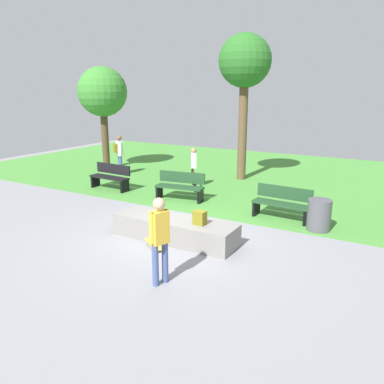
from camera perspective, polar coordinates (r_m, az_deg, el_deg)
The scene contains 14 objects.
ground_plane at distance 9.51m, azimuth -2.50°, elevation -6.75°, with size 28.00×28.00×0.00m, color gray.
grass_lawn at distance 16.46m, azimuth 12.34°, elevation 2.26°, with size 26.60×12.18×0.01m, color #478C38.
concrete_ledge at distance 9.27m, azimuth -2.61°, elevation -5.59°, with size 3.10×0.89×0.53m, color gray.
backpack_on_ledge at distance 8.76m, azimuth 1.16°, elevation -3.87°, with size 0.28×0.20×0.32m, color olive.
skater_performing_trick at distance 7.00m, azimuth -4.85°, elevation -6.37°, with size 0.30×0.41×1.67m.
skateboard_by_ledge at distance 8.97m, azimuth -5.73°, elevation -7.75°, with size 0.77×0.63×0.08m.
park_bench_near_path at distance 10.97m, azimuth 13.27°, elevation -1.53°, with size 1.63×0.57×0.91m.
park_bench_by_oak at distance 12.57m, azimuth -1.76°, elevation 0.96°, with size 1.65×0.70×0.91m.
park_bench_far_left at distance 14.26m, azimuth -12.02°, elevation 2.31°, with size 1.62×0.55×0.91m.
tree_broad_elm at distance 15.44m, azimuth 7.88°, elevation 18.30°, with size 2.02×2.02×5.61m.
tree_slender_maple at distance 17.90m, azimuth -13.19°, elevation 14.18°, with size 2.18×2.18×4.54m.
trash_bin at distance 10.37m, azimuth 18.41°, elevation -3.27°, with size 0.60×0.60×0.82m, color #4C4C51.
pedestrian_with_backpack at distance 16.58m, azimuth -10.83°, elevation 5.97°, with size 0.43×0.44×1.68m.
cyclist_on_bicycle at distance 14.15m, azimuth 0.25°, elevation 3.17°, with size 1.05×1.55×1.52m.
Camera 1 is at (4.75, -7.46, 3.51)m, focal length 35.79 mm.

